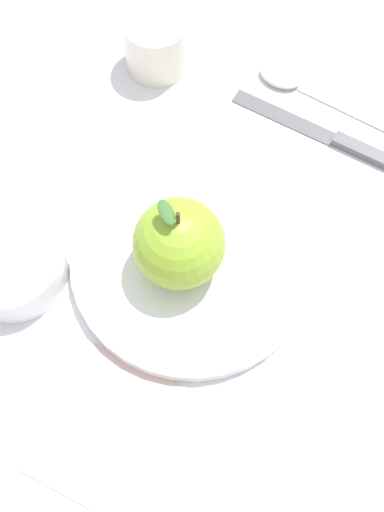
# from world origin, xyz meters

# --- Properties ---
(ground_plane) EXTENTS (2.40, 2.40, 0.00)m
(ground_plane) POSITION_xyz_m (0.00, 0.00, 0.00)
(ground_plane) COLOR silver
(dinner_plate) EXTENTS (0.23, 0.23, 0.02)m
(dinner_plate) POSITION_xyz_m (0.02, 0.04, 0.01)
(dinner_plate) COLOR white
(dinner_plate) RESTS_ON ground_plane
(apple) EXTENTS (0.08, 0.08, 0.10)m
(apple) POSITION_xyz_m (0.03, 0.05, 0.06)
(apple) COLOR #8CB22D
(apple) RESTS_ON dinner_plate
(side_bowl) EXTENTS (0.10, 0.10, 0.04)m
(side_bowl) POSITION_xyz_m (0.18, 0.10, 0.02)
(side_bowl) COLOR white
(side_bowl) RESTS_ON ground_plane
(cup) EXTENTS (0.07, 0.07, 0.06)m
(cup) POSITION_xyz_m (0.14, -0.18, 0.04)
(cup) COLOR silver
(cup) RESTS_ON ground_plane
(knife) EXTENTS (0.20, 0.05, 0.01)m
(knife) POSITION_xyz_m (-0.07, -0.15, 0.00)
(knife) COLOR #59595E
(knife) RESTS_ON ground_plane
(spoon) EXTENTS (0.18, 0.06, 0.01)m
(spoon) POSITION_xyz_m (-0.01, -0.20, 0.01)
(spoon) COLOR silver
(spoon) RESTS_ON ground_plane
(linen_napkin) EXTENTS (0.20, 0.14, 0.00)m
(linen_napkin) POSITION_xyz_m (-0.00, 0.21, 0.00)
(linen_napkin) COLOR beige
(linen_napkin) RESTS_ON ground_plane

